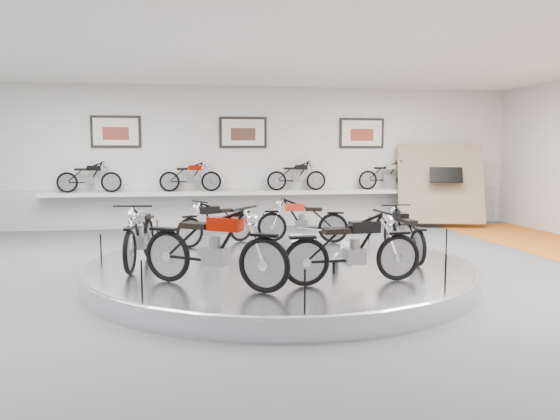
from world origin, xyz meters
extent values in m
plane|color=#545457|center=(0.00, 0.00, 0.00)|extent=(16.00, 16.00, 0.00)
plane|color=white|center=(0.00, 0.00, 4.00)|extent=(16.00, 16.00, 0.00)
plane|color=silver|center=(0.00, 7.00, 2.00)|extent=(16.00, 0.00, 16.00)
cube|color=#BCBCBA|center=(0.00, 6.98, 0.55)|extent=(15.68, 0.04, 1.10)
cylinder|color=silver|center=(0.00, 0.30, 0.15)|extent=(6.40, 6.40, 0.30)
torus|color=#B2B2BA|center=(0.00, 0.30, 0.27)|extent=(6.40, 6.40, 0.10)
cube|color=silver|center=(0.00, 6.70, 1.00)|extent=(11.00, 0.55, 0.10)
cube|color=white|center=(-3.50, 6.96, 2.70)|extent=(1.35, 0.06, 0.88)
cube|color=white|center=(0.00, 6.96, 2.70)|extent=(1.35, 0.06, 0.88)
cube|color=white|center=(3.50, 6.96, 2.70)|extent=(1.35, 0.06, 0.88)
cube|color=#94765C|center=(5.60, 6.10, 1.25)|extent=(2.56, 1.52, 2.30)
camera|label=1|loc=(-1.42, -8.65, 2.12)|focal=35.00mm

